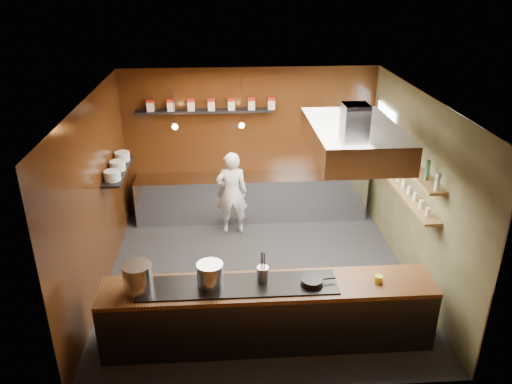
{
  "coord_description": "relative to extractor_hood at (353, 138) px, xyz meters",
  "views": [
    {
      "loc": [
        -0.53,
        -7.02,
        4.71
      ],
      "look_at": [
        -0.03,
        0.4,
        1.36
      ],
      "focal_mm": 35.0,
      "sensor_mm": 36.0,
      "label": 1
    }
  ],
  "objects": [
    {
      "name": "plate_stacks",
      "position": [
        -3.64,
        1.4,
        -0.86
      ],
      "size": [
        0.26,
        1.16,
        0.16
      ],
      "color": "silver",
      "rests_on": "plate_shelf"
    },
    {
      "name": "ceiling",
      "position": [
        -1.3,
        0.4,
        0.49
      ],
      "size": [
        5.0,
        5.0,
        0.0
      ],
      "primitive_type": "plane",
      "rotation": [
        3.14,
        0.0,
        0.0
      ],
      "color": "silver",
      "rests_on": "back_wall"
    },
    {
      "name": "floor",
      "position": [
        -1.3,
        0.4,
        -2.51
      ],
      "size": [
        5.0,
        5.0,
        0.0
      ],
      "primitive_type": "plane",
      "color": "black",
      "rests_on": "ground"
    },
    {
      "name": "left_wall",
      "position": [
        -3.8,
        0.4,
        -1.01
      ],
      "size": [
        0.0,
        5.0,
        5.0
      ],
      "primitive_type": "plane",
      "rotation": [
        1.57,
        0.0,
        1.57
      ],
      "color": "#351609",
      "rests_on": "ground"
    },
    {
      "name": "window_pane",
      "position": [
        1.15,
        2.1,
        -0.61
      ],
      "size": [
        0.0,
        1.0,
        1.0
      ],
      "primitive_type": "plane",
      "rotation": [
        1.57,
        0.0,
        -1.57
      ],
      "color": "white",
      "rests_on": "right_wall"
    },
    {
      "name": "storage_tins",
      "position": [
        -2.05,
        2.76,
        -0.17
      ],
      "size": [
        2.43,
        0.13,
        0.22
      ],
      "color": "beige",
      "rests_on": "tin_shelf"
    },
    {
      "name": "chef",
      "position": [
        -1.71,
        1.97,
        -1.69
      ],
      "size": [
        0.61,
        0.42,
        1.64
      ],
      "primitive_type": "imported",
      "rotation": [
        0.0,
        0.0,
        3.19
      ],
      "color": "white",
      "rests_on": "floor"
    },
    {
      "name": "espresso_machine",
      "position": [
        0.8,
        2.59,
        -1.39
      ],
      "size": [
        0.53,
        0.51,
        0.44
      ],
      "primitive_type": "cube",
      "rotation": [
        0.0,
        0.0,
        0.26
      ],
      "color": "black",
      "rests_on": "prep_counter"
    },
    {
      "name": "pendant_left",
      "position": [
        -2.7,
        2.1,
        -0.35
      ],
      "size": [
        0.1,
        0.1,
        0.95
      ],
      "color": "black",
      "rests_on": "ceiling"
    },
    {
      "name": "stockpot_large",
      "position": [
        -2.97,
        -1.22,
        -1.38
      ],
      "size": [
        0.46,
        0.46,
        0.37
      ],
      "primitive_type": "cylinder",
      "rotation": [
        0.0,
        0.0,
        -0.25
      ],
      "color": "silver",
      "rests_on": "pass_counter"
    },
    {
      "name": "prep_counter",
      "position": [
        -1.3,
        2.57,
        -2.06
      ],
      "size": [
        4.6,
        0.65,
        0.9
      ],
      "primitive_type": "cube",
      "color": "silver",
      "rests_on": "floor"
    },
    {
      "name": "wine_glasses",
      "position": [
        1.04,
        0.7,
        -0.97
      ],
      "size": [
        0.07,
        2.37,
        0.13
      ],
      "color": "silver",
      "rests_on": "bottle_shelf_lower"
    },
    {
      "name": "frying_pan",
      "position": [
        -0.73,
        -1.25,
        -1.53
      ],
      "size": [
        0.47,
        0.3,
        0.08
      ],
      "color": "black",
      "rests_on": "pass_counter"
    },
    {
      "name": "bottle_shelf_upper",
      "position": [
        1.04,
        0.7,
        -0.59
      ],
      "size": [
        0.26,
        2.8,
        0.04
      ],
      "primitive_type": "cube",
      "color": "brown",
      "rests_on": "right_wall"
    },
    {
      "name": "pass_counter",
      "position": [
        -1.3,
        -1.2,
        -2.04
      ],
      "size": [
        4.4,
        0.72,
        0.94
      ],
      "color": "#38383D",
      "rests_on": "floor"
    },
    {
      "name": "tin_shelf",
      "position": [
        -2.2,
        2.76,
        -0.31
      ],
      "size": [
        2.6,
        0.26,
        0.04
      ],
      "primitive_type": "cube",
      "color": "black",
      "rests_on": "back_wall"
    },
    {
      "name": "stockpot_small",
      "position": [
        -2.05,
        -1.19,
        -1.4
      ],
      "size": [
        0.41,
        0.41,
        0.32
      ],
      "primitive_type": "cylinder",
      "rotation": [
        0.0,
        0.0,
        0.22
      ],
      "color": "silver",
      "rests_on": "pass_counter"
    },
    {
      "name": "bottle_shelf_lower",
      "position": [
        1.04,
        0.7,
        -1.06
      ],
      "size": [
        0.26,
        2.8,
        0.04
      ],
      "primitive_type": "cube",
      "color": "brown",
      "rests_on": "right_wall"
    },
    {
      "name": "back_wall",
      "position": [
        -1.3,
        2.9,
        -1.01
      ],
      "size": [
        5.0,
        0.0,
        5.0
      ],
      "primitive_type": "plane",
      "rotation": [
        1.57,
        0.0,
        0.0
      ],
      "color": "#351609",
      "rests_on": "ground"
    },
    {
      "name": "butter_jar",
      "position": [
        0.15,
        -1.24,
        -1.54
      ],
      "size": [
        0.13,
        0.13,
        0.1
      ],
      "primitive_type": "cylinder",
      "rotation": [
        0.0,
        0.0,
        0.25
      ],
      "color": "gold",
      "rests_on": "pass_counter"
    },
    {
      "name": "extractor_hood",
      "position": [
        0.0,
        0.0,
        0.0
      ],
      "size": [
        1.2,
        2.0,
        0.72
      ],
      "color": "#38383D",
      "rests_on": "ceiling"
    },
    {
      "name": "bottles",
      "position": [
        1.04,
        0.7,
        -0.45
      ],
      "size": [
        0.06,
        2.66,
        0.24
      ],
      "color": "silver",
      "rests_on": "bottle_shelf_upper"
    },
    {
      "name": "pendant_right",
      "position": [
        -1.5,
        2.1,
        -0.35
      ],
      "size": [
        0.1,
        0.1,
        0.95
      ],
      "color": "black",
      "rests_on": "ceiling"
    },
    {
      "name": "plate_shelf",
      "position": [
        -3.64,
        1.4,
        -0.96
      ],
      "size": [
        0.3,
        1.4,
        0.04
      ],
      "primitive_type": "cube",
      "color": "black",
      "rests_on": "left_wall"
    },
    {
      "name": "utensil_crock",
      "position": [
        -1.37,
        -1.13,
        -1.46
      ],
      "size": [
        0.16,
        0.16,
        0.2
      ],
      "primitive_type": "cylinder",
      "rotation": [
        0.0,
        0.0,
        0.0
      ],
      "color": "#B9BBC0",
      "rests_on": "pass_counter"
    },
    {
      "name": "right_wall",
      "position": [
        1.2,
        0.4,
        -1.01
      ],
      "size": [
        0.0,
        5.0,
        5.0
      ],
      "primitive_type": "plane",
      "rotation": [
        1.57,
        0.0,
        -1.57
      ],
      "color": "#434426",
      "rests_on": "ground"
    }
  ]
}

